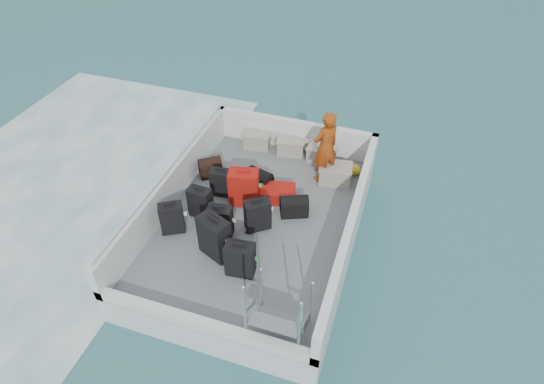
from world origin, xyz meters
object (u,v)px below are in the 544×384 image
(suitcase_0, at_px, (172,219))
(crate_0, at_px, (257,140))
(crate_1, at_px, (291,147))
(suitcase_1, at_px, (200,203))
(suitcase_6, at_px, (240,260))
(suitcase_3, at_px, (214,237))
(passenger, at_px, (326,147))
(crate_3, at_px, (335,175))
(crate_2, at_px, (321,155))
(suitcase_4, at_px, (220,222))
(suitcase_5, at_px, (244,188))
(suitcase_7, at_px, (258,215))
(suitcase_2, at_px, (221,183))
(suitcase_8, at_px, (278,193))

(suitcase_0, relative_size, crate_0, 1.13)
(crate_1, bearing_deg, suitcase_1, -112.44)
(suitcase_0, xyz_separation_m, suitcase_6, (1.50, -0.50, 0.01))
(suitcase_3, relative_size, crate_1, 1.43)
(suitcase_6, relative_size, passenger, 0.42)
(crate_3, xyz_separation_m, passenger, (-0.25, 0.04, 0.59))
(crate_0, height_order, crate_2, crate_0)
(suitcase_4, distance_m, suitcase_6, 0.96)
(suitcase_0, distance_m, suitcase_5, 1.46)
(suitcase_5, relative_size, crate_0, 1.35)
(suitcase_6, distance_m, crate_1, 3.49)
(suitcase_0, bearing_deg, crate_2, 25.59)
(suitcase_1, bearing_deg, crate_0, 87.92)
(suitcase_3, distance_m, suitcase_7, 0.94)
(crate_1, relative_size, passenger, 0.36)
(suitcase_0, bearing_deg, passenger, 17.31)
(suitcase_0, height_order, crate_1, suitcase_0)
(suitcase_4, bearing_deg, crate_0, 87.68)
(suitcase_2, relative_size, suitcase_6, 0.89)
(suitcase_1, height_order, crate_1, suitcase_1)
(suitcase_3, bearing_deg, crate_1, 106.98)
(suitcase_1, xyz_separation_m, crate_1, (1.01, 2.44, -0.15))
(crate_3, bearing_deg, suitcase_6, -108.79)
(crate_0, bearing_deg, crate_3, -19.39)
(suitcase_4, xyz_separation_m, passenger, (1.35, 2.15, 0.46))
(suitcase_4, height_order, suitcase_5, suitcase_5)
(crate_0, xyz_separation_m, passenger, (1.67, -0.63, 0.61))
(suitcase_7, bearing_deg, crate_3, 22.69)
(crate_0, bearing_deg, suitcase_4, -83.52)
(suitcase_8, bearing_deg, suitcase_7, 161.06)
(suitcase_1, distance_m, crate_3, 2.78)
(suitcase_0, bearing_deg, suitcase_2, 41.43)
(suitcase_8, bearing_deg, suitcase_3, 148.69)
(suitcase_1, bearing_deg, passenger, 46.85)
(crate_0, bearing_deg, suitcase_1, -95.33)
(suitcase_2, bearing_deg, suitcase_1, -107.05)
(suitcase_7, bearing_deg, suitcase_1, 144.79)
(crate_0, xyz_separation_m, crate_3, (1.92, -0.68, 0.02))
(suitcase_0, relative_size, suitcase_6, 0.97)
(suitcase_2, height_order, suitcase_4, suitcase_4)
(suitcase_3, xyz_separation_m, crate_0, (-0.41, 3.23, -0.23))
(suitcase_2, xyz_separation_m, suitcase_3, (0.52, -1.48, 0.11))
(suitcase_2, height_order, suitcase_8, suitcase_2)
(suitcase_6, xyz_separation_m, crate_2, (0.52, 3.40, -0.16))
(suitcase_1, xyz_separation_m, suitcase_2, (0.12, 0.69, -0.03))
(suitcase_6, relative_size, crate_3, 1.05)
(crate_3, bearing_deg, crate_2, 125.63)
(suitcase_3, relative_size, passenger, 0.52)
(suitcase_1, height_order, suitcase_8, suitcase_1)
(suitcase_4, relative_size, passenger, 0.41)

